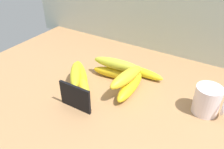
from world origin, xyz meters
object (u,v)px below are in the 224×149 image
coffee_mug (208,100)px  banana_2 (130,86)px  banana_7 (126,77)px  banana_1 (142,72)px  banana_3 (82,83)px  banana_6 (75,74)px  chalkboard_sign (75,98)px  banana_0 (81,75)px  banana_4 (117,73)px  banana_5 (116,64)px

coffee_mug → banana_2: size_ratio=0.51×
banana_7 → banana_1: bearing=89.6°
banana_3 → banana_7: 16.05cm
banana_2 → banana_3: bearing=-156.8°
banana_6 → banana_1: bearing=49.6°
coffee_mug → banana_3: size_ratio=0.47×
chalkboard_sign → banana_7: (9.46, 14.72, 2.56)cm
coffee_mug → banana_0: (-42.83, -6.16, -2.33)cm
banana_7 → banana_0: bearing=-173.9°
banana_1 → banana_4: banana_4 is taller
banana_3 → banana_0: bearing=133.3°
coffee_mug → banana_6: 42.51cm
banana_2 → banana_4: 9.54cm
coffee_mug → banana_5: coffee_mug is taller
banana_2 → banana_3: banana_2 is taller
banana_0 → banana_2: bearing=9.7°
banana_4 → banana_7: size_ratio=1.18×
banana_5 → banana_7: size_ratio=1.18×
banana_2 → banana_6: bearing=-155.2°
banana_1 → banana_3: 22.88cm
banana_0 → banana_4: banana_0 is taller
banana_0 → banana_5: size_ratio=1.07×
coffee_mug → banana_5: (-32.64, 2.10, 1.36)cm
coffee_mug → banana_4: bearing=176.4°
coffee_mug → banana_4: size_ratio=0.49×
chalkboard_sign → banana_4: (2.25, 21.04, -1.92)cm
banana_0 → banana_1: (17.76, 14.25, -0.49)cm
banana_6 → banana_0: bearing=110.5°
banana_1 → banana_7: size_ratio=1.08×
coffee_mug → banana_0: 43.33cm
banana_1 → banana_7: banana_7 is taller
banana_3 → banana_7: (14.48, 5.28, 4.45)cm
banana_6 → banana_7: (15.96, 6.50, 0.76)cm
banana_3 → banana_4: (7.27, 11.60, -0.02)cm
banana_4 → banana_7: 10.58cm
banana_0 → banana_3: 4.67cm
banana_6 → banana_2: bearing=24.8°
chalkboard_sign → coffee_mug: 39.48cm
banana_3 → banana_4: bearing=57.9°
banana_2 → banana_7: size_ratio=1.14×
banana_2 → banana_5: size_ratio=0.96×
banana_2 → banana_6: banana_6 is taller
banana_3 → banana_7: bearing=20.0°
banana_1 → banana_2: (0.83, -11.06, 0.55)cm
banana_2 → banana_6: 18.91cm
chalkboard_sign → banana_3: size_ratio=0.56×
banana_3 → banana_4: size_ratio=1.06×
banana_3 → banana_6: bearing=-140.5°
banana_0 → banana_2: size_ratio=1.11×
banana_1 → banana_0: bearing=-141.3°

